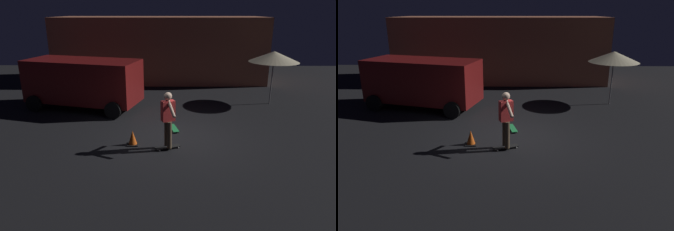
{
  "view_description": "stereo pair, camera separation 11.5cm",
  "coord_description": "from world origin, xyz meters",
  "views": [
    {
      "loc": [
        -0.06,
        -9.39,
        3.94
      ],
      "look_at": [
        -0.17,
        -0.83,
        1.05
      ],
      "focal_mm": 33.46,
      "sensor_mm": 36.0,
      "label": 1
    },
    {
      "loc": [
        0.05,
        -9.39,
        3.94
      ],
      "look_at": [
        -0.17,
        -0.83,
        1.05
      ],
      "focal_mm": 33.46,
      "sensor_mm": 36.0,
      "label": 2
    }
  ],
  "objects": [
    {
      "name": "low_building",
      "position": [
        -0.72,
        9.19,
        1.79
      ],
      "size": [
        11.66,
        3.98,
        3.59
      ],
      "color": "#B76B4C",
      "rests_on": "ground_plane"
    },
    {
      "name": "parked_van",
      "position": [
        -3.73,
        3.28,
        1.16
      ],
      "size": [
        4.93,
        3.19,
        2.03
      ],
      "color": "maroon",
      "rests_on": "ground_plane"
    },
    {
      "name": "skater",
      "position": [
        -0.17,
        -0.83,
        1.04
      ],
      "size": [
        0.46,
        0.94,
        1.67
      ],
      "color": "brown",
      "rests_on": "skateboard_ridden"
    },
    {
      "name": "patio_umbrella",
      "position": [
        4.27,
        4.0,
        2.07
      ],
      "size": [
        2.1,
        2.1,
        2.3
      ],
      "color": "slate",
      "rests_on": "ground_plane"
    },
    {
      "name": "skateboard_ridden",
      "position": [
        -0.17,
        -0.83,
        0.06
      ],
      "size": [
        0.8,
        0.49,
        0.07
      ],
      "color": "black",
      "rests_on": "ground_plane"
    },
    {
      "name": "traffic_cone",
      "position": [
        -1.26,
        -0.54,
        0.21
      ],
      "size": [
        0.34,
        0.34,
        0.46
      ],
      "color": "black",
      "rests_on": "ground_plane"
    },
    {
      "name": "ground_plane",
      "position": [
        0.0,
        0.0,
        0.0
      ],
      "size": [
        28.0,
        28.0,
        0.0
      ],
      "primitive_type": "plane",
      "color": "black"
    },
    {
      "name": "skateboard_spare",
      "position": [
        0.01,
        0.75,
        0.06
      ],
      "size": [
        0.38,
        0.81,
        0.07
      ],
      "color": "green",
      "rests_on": "ground_plane"
    }
  ]
}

